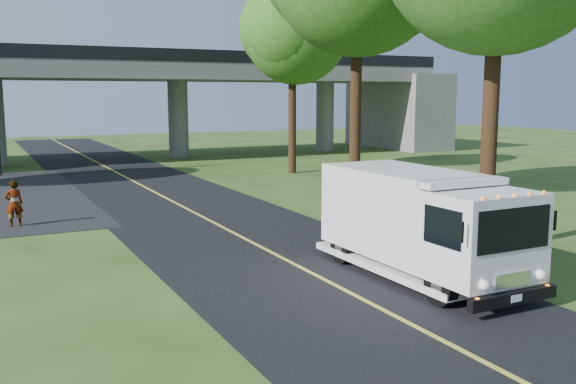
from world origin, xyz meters
TOP-DOWN VIEW (x-y plane):
  - ground at (0.00, 0.00)m, footprint 120.00×120.00m
  - road at (0.00, 10.00)m, footprint 7.00×90.00m
  - lane_line at (0.00, 10.00)m, footprint 0.12×90.00m
  - overpass at (0.00, 32.00)m, footprint 54.00×10.00m
  - tree_right_far at (9.21, 19.84)m, footprint 5.77×5.67m
  - step_van at (2.20, -0.25)m, footprint 2.36×6.23m
  - pedestrian at (-6.22, 10.80)m, footprint 0.61×0.42m

SIDE VIEW (x-z plane):
  - ground at x=0.00m, z-range 0.00..0.00m
  - road at x=0.00m, z-range 0.00..0.02m
  - lane_line at x=0.00m, z-range 0.03..0.03m
  - pedestrian at x=-6.22m, z-range 0.00..1.59m
  - step_van at x=2.20m, z-range 0.11..2.72m
  - overpass at x=0.00m, z-range 0.91..8.21m
  - tree_right_far at x=9.21m, z-range 2.81..13.80m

